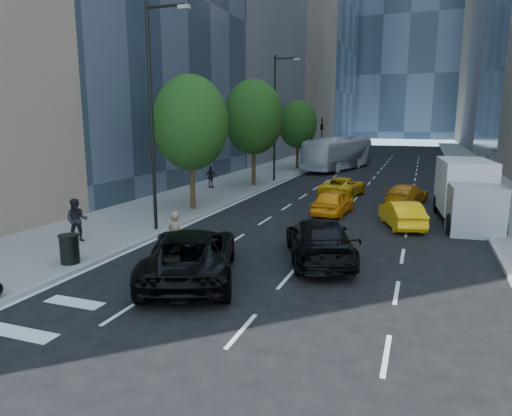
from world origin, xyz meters
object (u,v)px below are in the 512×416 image
at_px(box_truck, 467,192).
at_px(black_sedan_lincoln, 191,254).
at_px(skateboarder, 176,240).
at_px(trash_can, 70,250).
at_px(black_sedan_mercedes, 319,240).
at_px(city_bus, 339,153).

bearing_deg(box_truck, black_sedan_lincoln, -132.47).
height_order(skateboarder, trash_can, skateboarder).
height_order(skateboarder, box_truck, box_truck).
xyz_separation_m(black_sedan_mercedes, box_truck, (5.60, 8.72, 0.80)).
relative_size(city_bus, box_truck, 1.78).
height_order(city_bus, box_truck, city_bus).
bearing_deg(black_sedan_lincoln, city_bus, -109.48).
distance_m(skateboarder, black_sedan_mercedes, 5.25).
bearing_deg(skateboarder, city_bus, -80.93).
height_order(black_sedan_lincoln, box_truck, box_truck).
distance_m(skateboarder, box_truck, 15.05).
xyz_separation_m(skateboarder, city_bus, (0.00, 33.37, 0.75)).
xyz_separation_m(skateboarder, box_truck, (10.37, 10.89, 0.68)).
distance_m(skateboarder, black_sedan_lincoln, 1.66).
relative_size(skateboarder, box_truck, 0.27).
xyz_separation_m(city_bus, trash_can, (-3.40, -34.97, -1.02)).
relative_size(black_sedan_lincoln, trash_can, 6.07).
relative_size(city_bus, trash_can, 12.08).
relative_size(black_sedan_lincoln, black_sedan_mercedes, 1.10).
height_order(black_sedan_lincoln, black_sedan_mercedes, black_sedan_lincoln).
relative_size(black_sedan_mercedes, city_bus, 0.46).
bearing_deg(box_truck, trash_can, -142.94).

